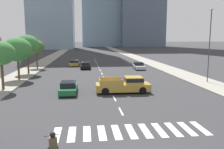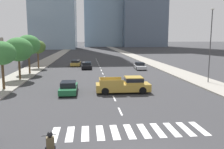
{
  "view_description": "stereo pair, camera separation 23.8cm",
  "coord_description": "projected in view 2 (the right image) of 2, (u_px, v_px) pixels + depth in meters",
  "views": [
    {
      "loc": [
        -2.76,
        -8.84,
        5.64
      ],
      "look_at": [
        0.0,
        14.56,
        2.0
      ],
      "focal_mm": 37.41,
      "sensor_mm": 36.0,
      "label": 1
    },
    {
      "loc": [
        -2.53,
        -8.87,
        5.64
      ],
      "look_at": [
        0.0,
        14.56,
        2.0
      ],
      "focal_mm": 37.41,
      "sensor_mm": 36.0,
      "label": 2
    }
  ],
  "objects": [
    {
      "name": "sidewalk_east",
      "position": [
        174.0,
        71.0,
        40.63
      ],
      "size": [
        4.0,
        260.0,
        0.15
      ],
      "primitive_type": "cube",
      "color": "gray",
      "rests_on": "ground"
    },
    {
      "name": "sedan_black_0",
      "position": [
        87.0,
        66.0,
        44.04
      ],
      "size": [
        1.93,
        4.63,
        1.27
      ],
      "rotation": [
        0.0,
        0.0,
        1.55
      ],
      "color": "black",
      "rests_on": "ground"
    },
    {
      "name": "street_tree_fourth",
      "position": [
        38.0,
        47.0,
        43.72
      ],
      "size": [
        2.94,
        2.94,
        5.2
      ],
      "color": "#4C3823",
      "rests_on": "sidewalk_west"
    },
    {
      "name": "sidewalk_west",
      "position": [
        26.0,
        73.0,
        37.99
      ],
      "size": [
        4.0,
        260.0,
        0.15
      ],
      "primitive_type": "cube",
      "color": "gray",
      "rests_on": "ground"
    },
    {
      "name": "sedan_silver_3",
      "position": [
        140.0,
        66.0,
        43.39
      ],
      "size": [
        2.0,
        4.58,
        1.23
      ],
      "rotation": [
        0.0,
        0.0,
        -1.63
      ],
      "color": "#B7BABF",
      "rests_on": "ground"
    },
    {
      "name": "street_tree_third",
      "position": [
        28.0,
        45.0,
        36.73
      ],
      "size": [
        3.71,
        3.71,
        6.07
      ],
      "color": "#4C3823",
      "rests_on": "sidewalk_west"
    },
    {
      "name": "crosswalk_near",
      "position": [
        129.0,
        131.0,
        14.32
      ],
      "size": [
        9.45,
        2.33,
        0.01
      ],
      "color": "silver",
      "rests_on": "ground"
    },
    {
      "name": "lane_divider_center",
      "position": [
        101.0,
        70.0,
        41.83
      ],
      "size": [
        0.14,
        50.0,
        0.01
      ],
      "color": "silver",
      "rests_on": "ground"
    },
    {
      "name": "street_lamp_east",
      "position": [
        211.0,
        41.0,
        28.93
      ],
      "size": [
        0.5,
        0.24,
        9.15
      ],
      "color": "#3F3F42",
      "rests_on": "sidewalk_east"
    },
    {
      "name": "sedan_gold_1",
      "position": [
        76.0,
        63.0,
        48.46
      ],
      "size": [
        2.1,
        4.39,
        1.22
      ],
      "rotation": [
        0.0,
        0.0,
        1.52
      ],
      "color": "#B28E38",
      "rests_on": "ground"
    },
    {
      "name": "pickup_truck",
      "position": [
        126.0,
        85.0,
        24.48
      ],
      "size": [
        5.67,
        2.12,
        1.67
      ],
      "rotation": [
        0.0,
        0.0,
        -0.02
      ],
      "color": "#B28E38",
      "rests_on": "ground"
    },
    {
      "name": "sedan_green_2",
      "position": [
        69.0,
        88.0,
        24.34
      ],
      "size": [
        1.77,
        4.35,
        1.24
      ],
      "rotation": [
        0.0,
        0.0,
        1.57
      ],
      "color": "#1E6038",
      "rests_on": "ground"
    },
    {
      "name": "street_tree_nearest",
      "position": [
        1.0,
        53.0,
        25.15
      ],
      "size": [
        3.02,
        3.02,
        5.22
      ],
      "color": "#4C3823",
      "rests_on": "sidewalk_west"
    },
    {
      "name": "street_tree_second",
      "position": [
        18.0,
        50.0,
        31.38
      ],
      "size": [
        3.78,
        3.78,
        5.65
      ],
      "color": "#4C3823",
      "rests_on": "sidewalk_west"
    }
  ]
}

